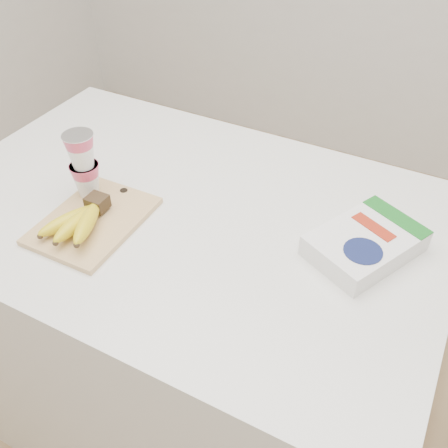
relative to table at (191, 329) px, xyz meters
name	(u,v)px	position (x,y,z in m)	size (l,w,h in m)	color
room	(173,65)	(0.00, 0.00, 0.86)	(4.00, 4.00, 4.00)	tan
table	(191,329)	(0.00, 0.00, 0.00)	(1.30, 0.87, 0.98)	white
cutting_board	(94,221)	(-0.16, -0.15, 0.50)	(0.21, 0.29, 0.01)	#E9B580
bananas	(79,220)	(-0.16, -0.19, 0.53)	(0.14, 0.19, 0.06)	#382816
yogurt_stack	(83,163)	(-0.23, -0.07, 0.60)	(0.08, 0.08, 0.17)	white
cereal_box	(365,243)	(0.44, 0.06, 0.52)	(0.26, 0.29, 0.06)	white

